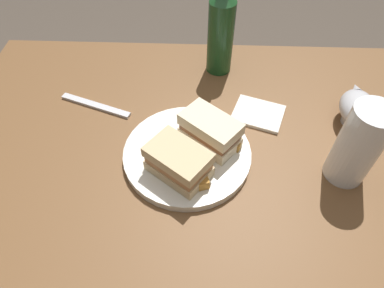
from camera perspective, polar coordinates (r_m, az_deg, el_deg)
ground_plane at (r=1.35m, az=0.45°, el=-21.20°), size 6.00×6.00×0.00m
dining_table at (r=1.01m, az=0.58°, el=-14.39°), size 1.11×0.78×0.74m
plate at (r=0.68m, az=-0.83°, el=-1.66°), size 0.26×0.26×0.02m
sandwich_half_left at (r=0.62m, az=-2.30°, el=-3.02°), size 0.14×0.13×0.06m
sandwich_half_right at (r=0.67m, az=3.11°, el=2.24°), size 0.13×0.13×0.07m
potato_wedge_front at (r=0.66m, az=3.45°, el=-1.46°), size 0.05×0.05×0.02m
potato_wedge_middle at (r=0.62m, az=1.59°, el=-5.84°), size 0.03×0.05×0.02m
potato_wedge_back at (r=0.68m, az=3.45°, el=-0.24°), size 0.03×0.05×0.01m
potato_wedge_left_edge at (r=0.66m, az=2.39°, el=-1.39°), size 0.02×0.04×0.02m
potato_wedge_right_edge at (r=0.68m, az=6.50°, el=-0.03°), size 0.05×0.03×0.02m
potato_wedge_stray at (r=0.65m, az=1.39°, el=-2.73°), size 0.03×0.05×0.01m
pint_glass at (r=0.68m, az=26.19°, el=-0.80°), size 0.08×0.08×0.17m
gravy_boat at (r=0.81m, az=26.39°, el=5.55°), size 0.09×0.13×0.07m
cider_bottle at (r=0.84m, az=4.97°, el=18.83°), size 0.06×0.06×0.29m
napkin at (r=0.78m, az=11.21°, el=5.10°), size 0.13×0.12×0.01m
fork at (r=0.82m, az=-16.12°, el=6.33°), size 0.17×0.08×0.01m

